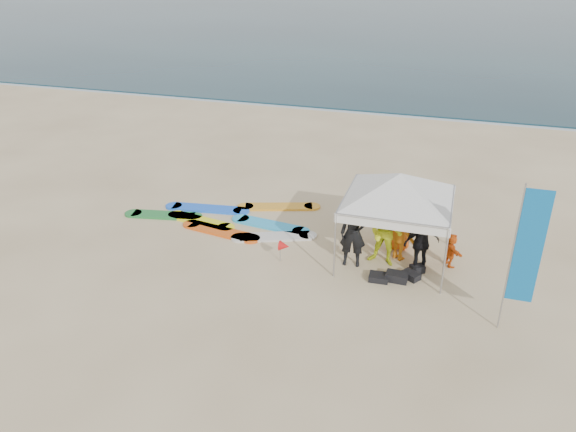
# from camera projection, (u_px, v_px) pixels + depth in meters

# --- Properties ---
(ground) EXTENTS (120.00, 120.00, 0.00)m
(ground) POSITION_uv_depth(u_px,v_px,m) (260.00, 306.00, 13.56)
(ground) COLOR beige
(ground) RESTS_ON ground
(ocean) EXTENTS (160.00, 84.00, 0.08)m
(ocean) POSITION_uv_depth(u_px,v_px,m) (435.00, 19.00, 65.09)
(ocean) COLOR #0C2633
(ocean) RESTS_ON ground
(shoreline_foam) EXTENTS (160.00, 1.20, 0.01)m
(shoreline_foam) POSITION_uv_depth(u_px,v_px,m) (378.00, 112.00, 29.19)
(shoreline_foam) COLOR silver
(shoreline_foam) RESTS_ON ground
(person_black_a) EXTENTS (0.75, 0.54, 1.92)m
(person_black_a) POSITION_uv_depth(u_px,v_px,m) (353.00, 233.00, 14.91)
(person_black_a) COLOR black
(person_black_a) RESTS_ON ground
(person_yellow) EXTENTS (1.00, 0.84, 1.86)m
(person_yellow) POSITION_uv_depth(u_px,v_px,m) (386.00, 233.00, 14.96)
(person_yellow) COLOR yellow
(person_yellow) RESTS_ON ground
(person_orange_a) EXTENTS (1.18, 1.03, 1.58)m
(person_orange_a) POSITION_uv_depth(u_px,v_px,m) (401.00, 233.00, 15.28)
(person_orange_a) COLOR #CD6B12
(person_orange_a) RESTS_ON ground
(person_black_b) EXTENTS (1.05, 0.81, 1.66)m
(person_black_b) POSITION_uv_depth(u_px,v_px,m) (422.00, 243.00, 14.70)
(person_black_b) COLOR black
(person_black_b) RESTS_ON ground
(person_orange_b) EXTENTS (0.92, 0.68, 1.71)m
(person_orange_b) POSITION_uv_depth(u_px,v_px,m) (400.00, 221.00, 15.77)
(person_orange_b) COLOR #E15714
(person_orange_b) RESTS_ON ground
(person_seated) EXTENTS (0.63, 0.91, 0.95)m
(person_seated) POSITION_uv_depth(u_px,v_px,m) (451.00, 250.00, 15.07)
(person_seated) COLOR #E25B14
(person_seated) RESTS_ON ground
(canopy_tent) EXTENTS (3.87, 3.87, 2.92)m
(canopy_tent) POSITION_uv_depth(u_px,v_px,m) (401.00, 174.00, 14.47)
(canopy_tent) COLOR #A5A5A8
(canopy_tent) RESTS_ON ground
(feather_flag) EXTENTS (0.60, 0.04, 3.56)m
(feather_flag) POSITION_uv_depth(u_px,v_px,m) (527.00, 249.00, 11.81)
(feather_flag) COLOR #A5A5A8
(feather_flag) RESTS_ON ground
(marker_pennant) EXTENTS (0.28, 0.28, 0.64)m
(marker_pennant) POSITION_uv_depth(u_px,v_px,m) (284.00, 246.00, 15.22)
(marker_pennant) COLOR #A5A5A8
(marker_pennant) RESTS_ON ground
(gear_pile) EXTENTS (1.40, 1.12, 0.22)m
(gear_pile) POSITION_uv_depth(u_px,v_px,m) (398.00, 275.00, 14.62)
(gear_pile) COLOR black
(gear_pile) RESTS_ON ground
(surfboard_spread) EXTENTS (5.94, 3.28, 0.07)m
(surfboard_spread) POSITION_uv_depth(u_px,v_px,m) (231.00, 220.00, 17.70)
(surfboard_spread) COLOR #E85813
(surfboard_spread) RESTS_ON ground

